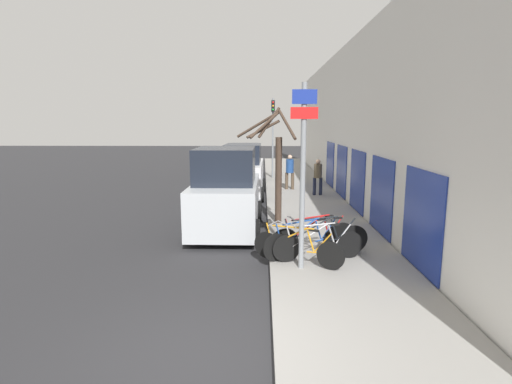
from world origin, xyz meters
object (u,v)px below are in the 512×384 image
bicycle_0 (297,248)px  pedestrian_far (318,174)px  bicycle_4 (315,236)px  signpost (303,171)px  traffic_light (273,127)px  pedestrian_near (290,169)px  parked_car_0 (226,194)px  bicycle_2 (306,240)px  bicycle_3 (320,238)px  street_tree (276,165)px  parked_car_2 (245,163)px  parked_car_1 (243,173)px  bicycle_1 (319,244)px

bicycle_0 → pedestrian_far: pedestrian_far is taller
bicycle_4 → pedestrian_far: pedestrian_far is taller
signpost → traffic_light: (-0.28, 14.53, 0.75)m
pedestrian_near → parked_car_0: bearing=79.0°
bicycle_2 → bicycle_3: size_ratio=0.87×
parked_car_0 → pedestrian_near: (2.39, 6.92, -0.05)m
pedestrian_far → street_tree: 5.46m
parked_car_2 → street_tree: 11.05m
bicycle_0 → parked_car_1: parked_car_1 is taller
bicycle_3 → parked_car_0: (-2.50, 2.60, 0.60)m
bicycle_1 → street_tree: size_ratio=0.59×
signpost → bicycle_4: (0.43, 1.11, -1.74)m
signpost → bicycle_4: size_ratio=1.88×
bicycle_4 → traffic_light: bearing=-18.4°
parked_car_0 → parked_car_1: size_ratio=0.98×
bicycle_0 → pedestrian_near: size_ratio=1.19×
bicycle_1 → pedestrian_near: (-0.02, 9.94, 0.57)m
bicycle_0 → street_tree: street_tree is taller
traffic_light → bicycle_2: bearing=-88.0°
parked_car_1 → pedestrian_far: bearing=-4.9°
pedestrian_near → traffic_light: traffic_light is taller
bicycle_0 → parked_car_0: parked_car_0 is taller
street_tree → parked_car_1: bearing=103.5°
bicycle_4 → parked_car_0: bearing=23.2°
bicycle_0 → bicycle_1: bicycle_1 is taller
signpost → parked_car_2: signpost is taller
bicycle_3 → pedestrian_far: 8.11m
parked_car_0 → bicycle_0: bearing=-59.3°
street_tree → parked_car_0: bearing=-164.0°
parked_car_2 → pedestrian_far: bearing=-59.0°
bicycle_0 → street_tree: bearing=33.9°
pedestrian_near → pedestrian_far: 1.88m
bicycle_4 → parked_car_0: size_ratio=0.50×
bicycle_3 → street_tree: size_ratio=0.66×
bicycle_1 → bicycle_4: bearing=-10.1°
bicycle_1 → bicycle_3: bicycle_3 is taller
parked_car_2 → street_tree: bearing=-81.7°
bicycle_1 → bicycle_3: size_ratio=0.89×
parked_car_2 → street_tree: size_ratio=1.22×
signpost → pedestrian_near: bearing=87.6°
signpost → parked_car_2: bearing=97.3°
parked_car_0 → parked_car_1: 5.78m
bicycle_2 → pedestrian_far: bearing=-36.0°
parked_car_2 → traffic_light: bearing=-11.3°
bicycle_1 → bicycle_2: (-0.25, 0.26, 0.01)m
pedestrian_near → parked_car_2: bearing=-54.0°
bicycle_4 → pedestrian_far: 7.94m
signpost → bicycle_2: (0.20, 0.77, -1.75)m
street_tree → bicycle_3: bearing=-72.0°
traffic_light → pedestrian_near: bearing=-80.0°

